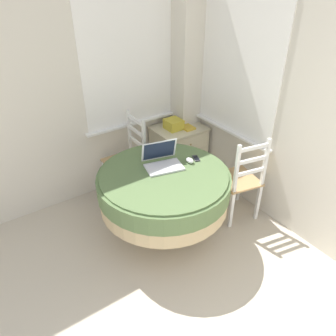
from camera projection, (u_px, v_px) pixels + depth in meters
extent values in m
cube|color=beige|center=(11.00, 102.00, 3.06)|extent=(4.15, 0.06, 2.55)
cube|color=white|center=(128.00, 60.00, 3.51)|extent=(1.10, 0.01, 1.42)
cube|color=white|center=(133.00, 123.00, 3.88)|extent=(1.18, 0.07, 0.02)
cube|color=white|center=(239.00, 66.00, 3.33)|extent=(0.01, 1.10, 1.42)
cube|color=white|center=(229.00, 131.00, 3.70)|extent=(0.07, 1.18, 0.02)
cube|color=beige|center=(187.00, 73.00, 3.86)|extent=(0.28, 0.28, 2.55)
cylinder|color=#4C3D2D|center=(164.00, 233.00, 3.38)|extent=(0.36, 0.36, 0.03)
cylinder|color=#4C3D2D|center=(164.00, 205.00, 3.18)|extent=(0.11, 0.11, 0.71)
cylinder|color=tan|center=(164.00, 189.00, 3.08)|extent=(1.21, 1.21, 0.33)
cylinder|color=#567042|center=(164.00, 183.00, 3.04)|extent=(1.24, 1.24, 0.18)
cylinder|color=#567042|center=(164.00, 174.00, 2.99)|extent=(1.18, 1.18, 0.02)
cube|color=silver|center=(164.00, 167.00, 3.05)|extent=(0.38, 0.29, 0.02)
cube|color=silver|center=(164.00, 165.00, 3.06)|extent=(0.32, 0.19, 0.00)
cube|color=silver|center=(159.00, 150.00, 3.10)|extent=(0.35, 0.14, 0.21)
cube|color=#192338|center=(159.00, 150.00, 3.10)|extent=(0.31, 0.12, 0.18)
ellipsoid|color=white|center=(190.00, 160.00, 3.13)|extent=(0.06, 0.09, 0.05)
cube|color=#2D2D33|center=(196.00, 158.00, 3.20)|extent=(0.09, 0.13, 0.01)
cube|color=black|center=(196.00, 158.00, 3.20)|extent=(0.07, 0.09, 0.00)
cube|color=tan|center=(124.00, 162.00, 3.75)|extent=(0.41, 0.38, 0.02)
cube|color=white|center=(105.00, 176.00, 3.90)|extent=(0.03, 0.03, 0.44)
cube|color=white|center=(118.00, 190.00, 3.67)|extent=(0.03, 0.03, 0.44)
cube|color=white|center=(132.00, 167.00, 4.07)|extent=(0.03, 0.03, 0.44)
cube|color=white|center=(146.00, 180.00, 3.84)|extent=(0.03, 0.03, 0.44)
cube|color=white|center=(129.00, 131.00, 3.81)|extent=(0.03, 0.03, 0.52)
cube|color=white|center=(144.00, 142.00, 3.58)|extent=(0.03, 0.03, 0.52)
cube|color=white|center=(136.00, 120.00, 3.59)|extent=(0.02, 0.33, 0.04)
cube|color=white|center=(136.00, 131.00, 3.66)|extent=(0.02, 0.33, 0.04)
cube|color=white|center=(137.00, 142.00, 3.73)|extent=(0.02, 0.33, 0.04)
cube|color=tan|center=(238.00, 179.00, 3.45)|extent=(0.46, 0.48, 0.02)
cube|color=white|center=(239.00, 184.00, 3.76)|extent=(0.04, 0.04, 0.44)
cube|color=white|center=(214.00, 191.00, 3.65)|extent=(0.04, 0.04, 0.44)
cube|color=white|center=(258.00, 202.00, 3.48)|extent=(0.04, 0.04, 0.44)
cube|color=white|center=(231.00, 210.00, 3.37)|extent=(0.04, 0.04, 0.44)
cube|color=white|center=(265.00, 162.00, 3.22)|extent=(0.04, 0.04, 0.52)
cube|color=white|center=(237.00, 169.00, 3.11)|extent=(0.04, 0.04, 0.52)
cube|color=white|center=(254.00, 148.00, 3.06)|extent=(0.33, 0.09, 0.04)
cube|color=white|center=(252.00, 160.00, 3.13)|extent=(0.33, 0.09, 0.04)
cube|color=white|center=(250.00, 172.00, 3.20)|extent=(0.33, 0.09, 0.04)
cube|color=beige|center=(178.00, 152.00, 4.18)|extent=(0.59, 0.47, 0.65)
cube|color=beige|center=(179.00, 128.00, 4.00)|extent=(0.61, 0.49, 0.02)
cube|color=beige|center=(190.00, 144.00, 3.90)|extent=(0.52, 0.01, 0.19)
sphere|color=olive|center=(191.00, 144.00, 3.89)|extent=(0.02, 0.02, 0.02)
cube|color=beige|center=(190.00, 160.00, 4.02)|extent=(0.52, 0.01, 0.19)
sphere|color=olive|center=(190.00, 160.00, 4.01)|extent=(0.02, 0.02, 0.02)
cube|color=beige|center=(189.00, 175.00, 4.13)|extent=(0.52, 0.01, 0.19)
sphere|color=olive|center=(190.00, 175.00, 4.13)|extent=(0.02, 0.02, 0.02)
cube|color=gold|center=(174.00, 124.00, 3.94)|extent=(0.19, 0.20, 0.12)
cube|color=gold|center=(186.00, 127.00, 3.99)|extent=(0.13, 0.23, 0.02)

